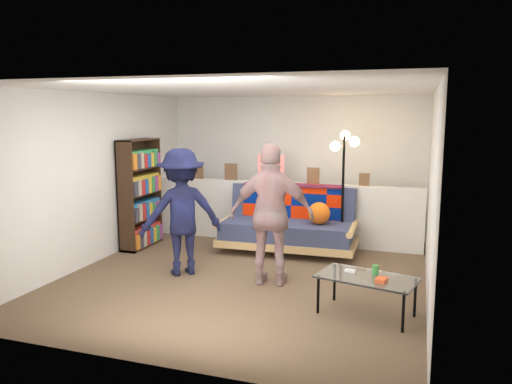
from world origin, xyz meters
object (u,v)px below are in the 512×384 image
person_right (272,215)px  person_left (182,212)px  futon_sofa (290,225)px  floor_lamp (344,167)px  coffee_table (367,279)px  bookshelf (140,197)px

person_right → person_left: bearing=-9.0°
person_left → person_right: 1.25m
futon_sofa → floor_lamp: size_ratio=1.14×
coffee_table → person_left: person_left is taller
floor_lamp → person_right: bearing=-109.7°
coffee_table → floor_lamp: (-0.62, 2.34, 0.92)m
coffee_table → floor_lamp: 2.59m
coffee_table → person_right: (-1.23, 0.63, 0.49)m
futon_sofa → coffee_table: futon_sofa is taller
futon_sofa → floor_lamp: floor_lamp is taller
coffee_table → futon_sofa: bearing=123.0°
floor_lamp → person_left: 2.56m
person_left → person_right: bearing=139.9°
futon_sofa → coffee_table: (1.40, -2.16, -0.02)m
coffee_table → person_left: (-2.48, 0.66, 0.44)m
person_right → coffee_table: bearing=145.4°
coffee_table → person_right: bearing=153.0°
floor_lamp → coffee_table: bearing=-75.2°
futon_sofa → person_left: size_ratio=1.27×
person_right → bookshelf: bearing=-30.6°
floor_lamp → person_left: (-1.86, -1.69, -0.48)m
floor_lamp → futon_sofa: bearing=-167.0°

